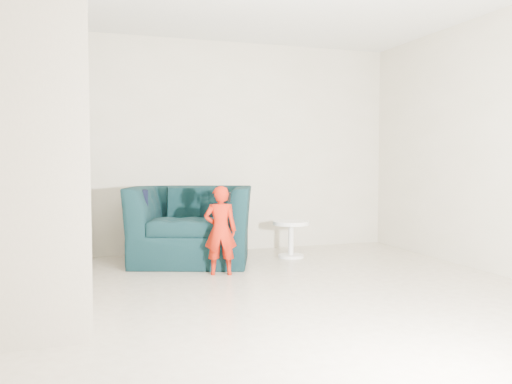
% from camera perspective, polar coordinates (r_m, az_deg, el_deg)
% --- Properties ---
extents(floor, '(5.50, 5.50, 0.00)m').
position_cam_1_polar(floor, '(4.50, 2.99, -11.74)').
color(floor, tan).
rests_on(floor, ground).
extents(back_wall, '(5.00, 0.00, 5.00)m').
position_cam_1_polar(back_wall, '(6.99, -5.14, 4.77)').
color(back_wall, '#B2AB91').
rests_on(back_wall, floor).
extents(armchair, '(1.66, 1.55, 0.88)m').
position_cam_1_polar(armchair, '(6.30, -6.77, -3.38)').
color(armchair, black).
rests_on(armchair, floor).
extents(toddler, '(0.38, 0.30, 0.92)m').
position_cam_1_polar(toddler, '(5.56, -3.77, -4.05)').
color(toddler, '#A32B05').
rests_on(toddler, floor).
extents(side_table, '(0.44, 0.44, 0.44)m').
position_cam_1_polar(side_table, '(6.58, 3.70, -4.33)').
color(side_table, white).
rests_on(side_table, floor).
extents(staircase, '(1.02, 3.03, 3.62)m').
position_cam_1_polar(staircase, '(4.63, -23.41, 0.29)').
color(staircase, '#ADA089').
rests_on(staircase, floor).
extents(cushion, '(0.39, 0.19, 0.39)m').
position_cam_1_polar(cushion, '(6.53, -7.65, -1.02)').
color(cushion, black).
rests_on(cushion, armchair).
extents(throw, '(0.05, 0.54, 0.61)m').
position_cam_1_polar(throw, '(6.25, -11.81, -2.45)').
color(throw, black).
rests_on(throw, armchair).
extents(phone, '(0.04, 0.05, 0.10)m').
position_cam_1_polar(phone, '(5.55, -2.79, -0.55)').
color(phone, black).
rests_on(phone, toddler).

